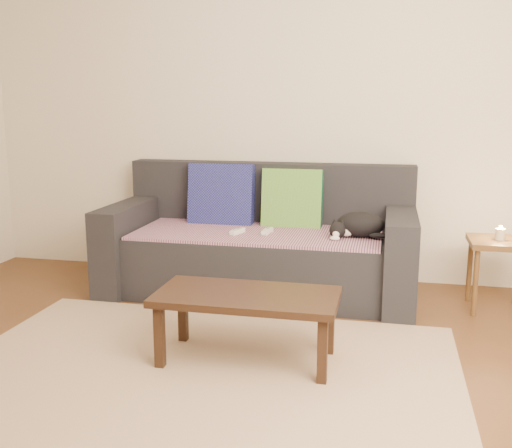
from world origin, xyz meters
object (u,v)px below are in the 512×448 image
side_table (499,252)px  coffee_table (247,302)px  wii_remote_b (267,231)px  sofa (261,247)px  cat (358,225)px  wii_remote_a (237,231)px

side_table → coffee_table: 1.76m
wii_remote_b → sofa: bearing=37.2°
cat → wii_remote_b: bearing=-176.4°
wii_remote_a → coffee_table: 1.07m
sofa → side_table: (1.55, -0.09, 0.07)m
sofa → wii_remote_b: 0.21m
sofa → wii_remote_a: size_ratio=14.00×
sofa → wii_remote_a: sofa is taller
wii_remote_a → side_table: size_ratio=0.33×
sofa → coffee_table: size_ratio=2.30×
sofa → side_table: bearing=-3.3°
side_table → coffee_table: side_table is taller
cat → wii_remote_b: size_ratio=2.52×
wii_remote_a → coffee_table: size_ratio=0.16×
wii_remote_b → coffee_table: 1.08m
sofa → wii_remote_b: size_ratio=14.00×
sofa → wii_remote_a: bearing=-122.5°
wii_remote_b → cat: bearing=-79.4°
sofa → cat: (0.68, -0.11, 0.21)m
wii_remote_a → coffee_table: wii_remote_a is taller
wii_remote_b → wii_remote_a: bearing=113.4°
cat → wii_remote_b: (-0.60, -0.02, -0.06)m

